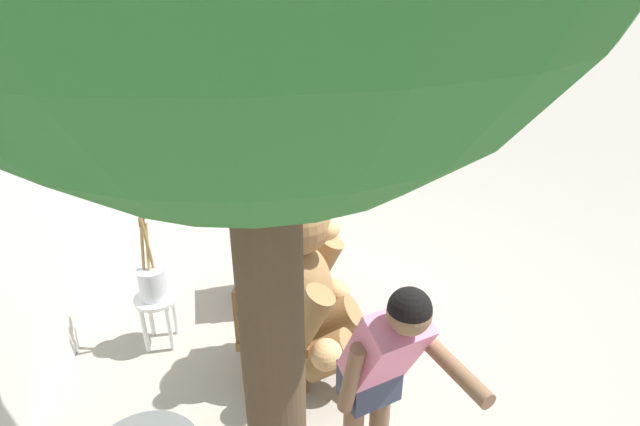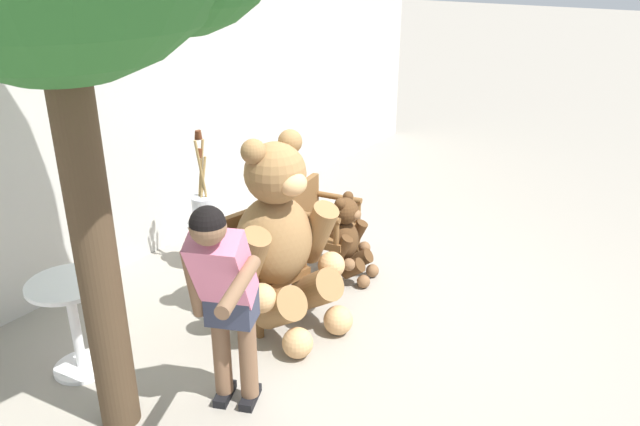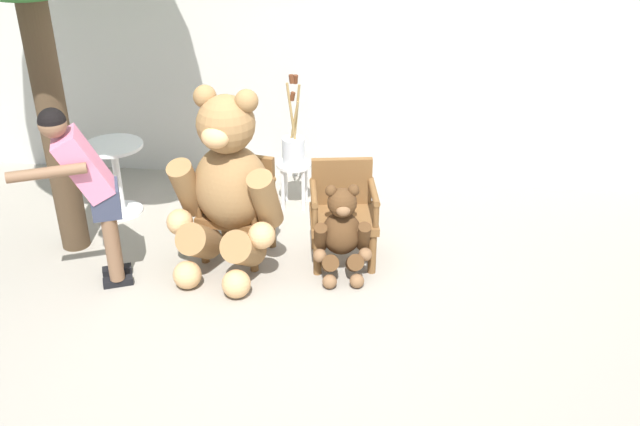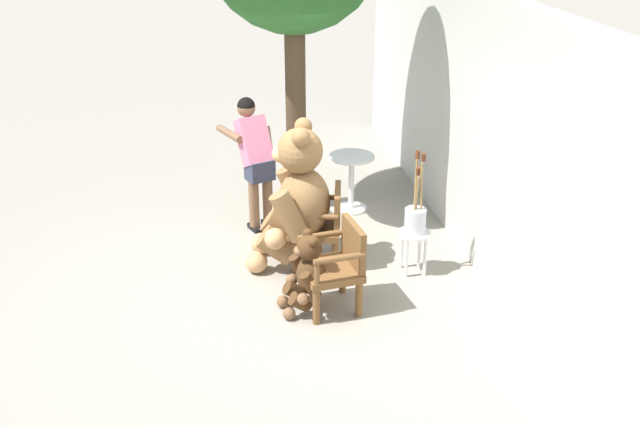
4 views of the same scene
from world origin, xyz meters
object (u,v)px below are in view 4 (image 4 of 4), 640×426
(wooden_chair_left, at_px, (321,224))
(wooden_chair_right, at_px, (336,264))
(white_stool, at_px, (414,241))
(round_side_table, at_px, (351,176))
(brush_bucket, at_px, (415,217))
(teddy_bear_small, at_px, (307,273))
(person_visitor, at_px, (255,154))
(teddy_bear_large, at_px, (296,197))

(wooden_chair_left, distance_m, wooden_chair_right, 0.90)
(white_stool, bearing_deg, round_side_table, -168.70)
(wooden_chair_right, xyz_separation_m, brush_bucket, (-0.55, 0.92, 0.17))
(teddy_bear_small, xyz_separation_m, person_visitor, (-1.95, -0.33, 0.51))
(white_stool, bearing_deg, teddy_bear_large, -107.46)
(teddy_bear_large, bearing_deg, white_stool, 72.54)
(teddy_bear_large, xyz_separation_m, white_stool, (0.37, 1.18, -0.42))
(teddy_bear_large, bearing_deg, round_side_table, 146.69)
(person_visitor, bearing_deg, brush_bucket, 47.85)
(wooden_chair_right, height_order, round_side_table, wooden_chair_right)
(teddy_bear_large, bearing_deg, brush_bucket, 72.51)
(teddy_bear_small, bearing_deg, brush_bucket, 115.31)
(wooden_chair_left, bearing_deg, brush_bucket, 69.49)
(brush_bucket, distance_m, round_side_table, 1.71)
(wooden_chair_right, distance_m, brush_bucket, 1.09)
(person_visitor, bearing_deg, round_side_table, 103.17)
(teddy_bear_small, distance_m, white_stool, 1.33)
(teddy_bear_large, height_order, teddy_bear_small, teddy_bear_large)
(person_visitor, height_order, round_side_table, person_visitor)
(teddy_bear_small, height_order, round_side_table, teddy_bear_small)
(brush_bucket, bearing_deg, teddy_bear_small, -64.69)
(brush_bucket, bearing_deg, white_stool, -130.30)
(white_stool, relative_size, brush_bucket, 0.52)
(wooden_chair_left, xyz_separation_m, white_stool, (0.34, 0.92, -0.11))
(wooden_chair_right, distance_m, teddy_bear_large, 1.01)
(wooden_chair_left, relative_size, teddy_bear_small, 1.06)
(round_side_table, bearing_deg, white_stool, 11.30)
(person_visitor, relative_size, brush_bucket, 1.72)
(teddy_bear_large, bearing_deg, teddy_bear_small, -1.24)
(wooden_chair_right, height_order, teddy_bear_large, teddy_bear_large)
(wooden_chair_left, xyz_separation_m, teddy_bear_large, (-0.03, -0.26, 0.31))
(teddy_bear_small, height_order, brush_bucket, brush_bucket)
(teddy_bear_large, bearing_deg, person_visitor, -161.06)
(wooden_chair_right, bearing_deg, white_stool, 121.10)
(wooden_chair_left, xyz_separation_m, wooden_chair_right, (0.90, 0.00, 0.00))
(teddy_bear_large, relative_size, person_visitor, 1.03)
(person_visitor, bearing_deg, teddy_bear_small, 9.51)
(white_stool, bearing_deg, brush_bucket, 49.70)
(person_visitor, xyz_separation_m, round_side_table, (-0.28, 1.20, -0.46))
(brush_bucket, bearing_deg, wooden_chair_left, -110.51)
(wooden_chair_right, distance_m, white_stool, 1.08)
(wooden_chair_right, xyz_separation_m, white_stool, (-0.55, 0.92, -0.11))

